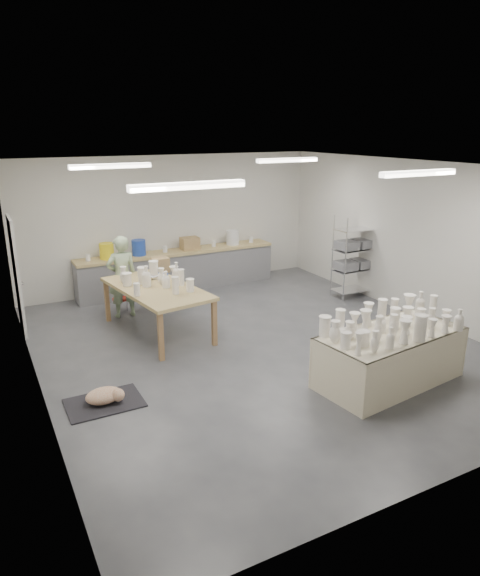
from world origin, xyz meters
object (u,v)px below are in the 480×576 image
drying_table (389,354)px  potter (122,277)px  work_table (156,284)px  red_stool (120,300)px

drying_table → potter: 5.24m
work_table → red_stool: 1.45m
drying_table → work_table: size_ratio=0.93×
potter → red_stool: size_ratio=4.91×
drying_table → work_table: (-2.30, 3.51, 0.44)m
potter → red_stool: 0.61m
red_stool → potter: bearing=-90.0°
drying_table → work_table: work_table is taller
work_table → potter: size_ratio=1.52×
potter → drying_table: bearing=121.4°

